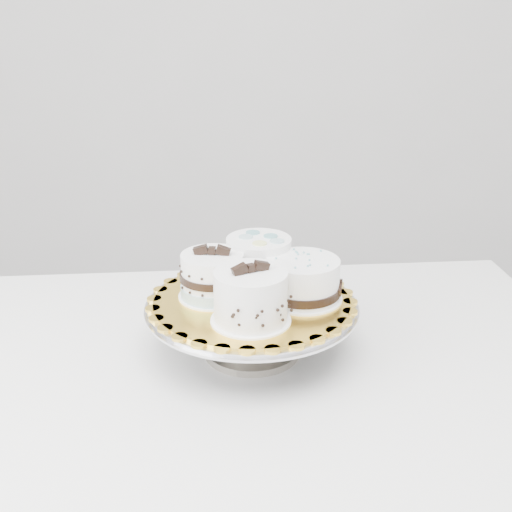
{
  "coord_description": "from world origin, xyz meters",
  "views": [
    {
      "loc": [
        0.14,
        -0.68,
        1.3
      ],
      "look_at": [
        0.11,
        0.27,
        0.92
      ],
      "focal_mm": 45.0,
      "sensor_mm": 36.0,
      "label": 1
    }
  ],
  "objects_px": {
    "table": "(255,402)",
    "cake_dots": "(259,260)",
    "cake_stand": "(252,318)",
    "cake_ribbon": "(303,281)",
    "cake_banded": "(213,277)",
    "cake_swirl": "(251,298)",
    "cake_board": "(252,301)"
  },
  "relations": [
    {
      "from": "cake_board",
      "to": "cake_dots",
      "type": "relative_size",
      "value": 2.21
    },
    {
      "from": "cake_board",
      "to": "cake_banded",
      "type": "distance_m",
      "value": 0.07
    },
    {
      "from": "table",
      "to": "cake_board",
      "type": "bearing_deg",
      "value": 98.31
    },
    {
      "from": "table",
      "to": "cake_banded",
      "type": "distance_m",
      "value": 0.23
    },
    {
      "from": "table",
      "to": "cake_dots",
      "type": "xyz_separation_m",
      "value": [
        0.0,
        0.09,
        0.22
      ]
    },
    {
      "from": "cake_stand",
      "to": "cake_dots",
      "type": "distance_m",
      "value": 0.1
    },
    {
      "from": "cake_stand",
      "to": "cake_dots",
      "type": "height_order",
      "value": "cake_dots"
    },
    {
      "from": "cake_banded",
      "to": "cake_ribbon",
      "type": "height_order",
      "value": "cake_banded"
    },
    {
      "from": "cake_stand",
      "to": "cake_ribbon",
      "type": "xyz_separation_m",
      "value": [
        0.08,
        0.01,
        0.07
      ]
    },
    {
      "from": "cake_dots",
      "to": "table",
      "type": "bearing_deg",
      "value": -69.32
    },
    {
      "from": "cake_swirl",
      "to": "cake_banded",
      "type": "relative_size",
      "value": 1.31
    },
    {
      "from": "cake_board",
      "to": "cake_ribbon",
      "type": "height_order",
      "value": "cake_ribbon"
    },
    {
      "from": "cake_stand",
      "to": "cake_banded",
      "type": "height_order",
      "value": "cake_banded"
    },
    {
      "from": "cake_swirl",
      "to": "cake_dots",
      "type": "bearing_deg",
      "value": 59.45
    },
    {
      "from": "cake_board",
      "to": "cake_swirl",
      "type": "distance_m",
      "value": 0.08
    },
    {
      "from": "cake_swirl",
      "to": "cake_dots",
      "type": "distance_m",
      "value": 0.14
    },
    {
      "from": "cake_swirl",
      "to": "cake_ribbon",
      "type": "distance_m",
      "value": 0.11
    },
    {
      "from": "cake_stand",
      "to": "cake_ribbon",
      "type": "relative_size",
      "value": 2.52
    },
    {
      "from": "cake_stand",
      "to": "cake_banded",
      "type": "bearing_deg",
      "value": 171.98
    },
    {
      "from": "cake_stand",
      "to": "cake_banded",
      "type": "xyz_separation_m",
      "value": [
        -0.06,
        0.01,
        0.07
      ]
    },
    {
      "from": "cake_stand",
      "to": "cake_dots",
      "type": "bearing_deg",
      "value": 82.33
    },
    {
      "from": "cake_swirl",
      "to": "cake_dots",
      "type": "xyz_separation_m",
      "value": [
        0.01,
        0.14,
        0.0
      ]
    },
    {
      "from": "cake_board",
      "to": "cake_ribbon",
      "type": "distance_m",
      "value": 0.09
    },
    {
      "from": "cake_banded",
      "to": "cake_dots",
      "type": "xyz_separation_m",
      "value": [
        0.07,
        0.06,
        0.01
      ]
    },
    {
      "from": "cake_stand",
      "to": "cake_swirl",
      "type": "distance_m",
      "value": 0.1
    },
    {
      "from": "cake_stand",
      "to": "cake_board",
      "type": "height_order",
      "value": "cake_board"
    },
    {
      "from": "cake_swirl",
      "to": "cake_ribbon",
      "type": "xyz_separation_m",
      "value": [
        0.08,
        0.08,
        -0.01
      ]
    },
    {
      "from": "cake_stand",
      "to": "cake_banded",
      "type": "relative_size",
      "value": 3.06
    },
    {
      "from": "cake_stand",
      "to": "cake_swirl",
      "type": "height_order",
      "value": "cake_swirl"
    },
    {
      "from": "cake_swirl",
      "to": "cake_ribbon",
      "type": "height_order",
      "value": "cake_swirl"
    },
    {
      "from": "cake_banded",
      "to": "cake_dots",
      "type": "bearing_deg",
      "value": 41.73
    },
    {
      "from": "table",
      "to": "cake_ribbon",
      "type": "bearing_deg",
      "value": 11.88
    }
  ]
}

